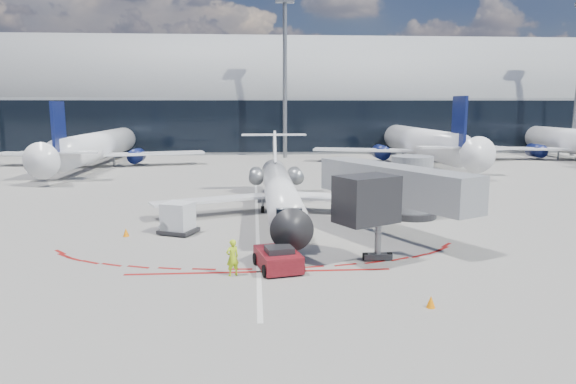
{
  "coord_description": "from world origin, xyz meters",
  "views": [
    {
      "loc": [
        -0.18,
        -37.5,
        8.69
      ],
      "look_at": [
        2.2,
        -1.68,
        2.59
      ],
      "focal_mm": 32.0,
      "sensor_mm": 36.0,
      "label": 1
    }
  ],
  "objects": [
    {
      "name": "bg_airliner_2",
      "position": [
        50.99,
        42.7,
        5.8
      ],
      "size": [
        35.86,
        37.97,
        11.6
      ],
      "primitive_type": null,
      "color": "white",
      "rests_on": "ground"
    },
    {
      "name": "ground",
      "position": [
        0.0,
        0.0,
        0.0
      ],
      "size": [
        260.0,
        260.0,
        0.0
      ],
      "primitive_type": "plane",
      "color": "slate",
      "rests_on": "ground"
    },
    {
      "name": "regional_jet",
      "position": [
        1.8,
        2.41,
        2.1
      ],
      "size": [
        20.4,
        25.15,
        6.3
      ],
      "color": "white",
      "rests_on": "ground"
    },
    {
      "name": "jet_bridge",
      "position": [
        9.79,
        -3.01,
        3.01
      ],
      "size": [
        10.03,
        15.2,
        4.9
      ],
      "color": "gray",
      "rests_on": "ground"
    },
    {
      "name": "pushback_tug",
      "position": [
        1.04,
        -11.07,
        0.58
      ],
      "size": [
        2.73,
        5.18,
        1.32
      ],
      "rotation": [
        0.0,
        0.0,
        0.22
      ],
      "color": "#580C14",
      "rests_on": "ground"
    },
    {
      "name": "safety_cone_right",
      "position": [
        7.42,
        -16.83,
        0.27
      ],
      "size": [
        0.39,
        0.39,
        0.54
      ],
      "primitive_type": "cone",
      "color": "orange",
      "rests_on": "ground"
    },
    {
      "name": "safety_cone_left",
      "position": [
        -8.8,
        -3.46,
        0.28
      ],
      "size": [
        0.4,
        0.4,
        0.56
      ],
      "primitive_type": "cone",
      "color": "orange",
      "rests_on": "ground"
    },
    {
      "name": "ramp_worker",
      "position": [
        -1.34,
        -11.99,
        0.97
      ],
      "size": [
        0.84,
        0.74,
        1.93
      ],
      "primitive_type": "imported",
      "rotation": [
        0.0,
        0.0,
        3.63
      ],
      "color": "#B8DF17",
      "rests_on": "ground"
    },
    {
      "name": "light_mast_centre",
      "position": [
        5.0,
        48.0,
        12.5
      ],
      "size": [
        0.7,
        0.7,
        25.0
      ],
      "primitive_type": "cylinder",
      "color": "slate",
      "rests_on": "ground"
    },
    {
      "name": "uld_container",
      "position": [
        -5.4,
        -2.95,
        1.06
      ],
      "size": [
        2.87,
        2.69,
        2.15
      ],
      "rotation": [
        0.0,
        0.0,
        -0.41
      ],
      "color": "black",
      "rests_on": "ground"
    },
    {
      "name": "apron_centerline",
      "position": [
        0.0,
        2.0,
        0.01
      ],
      "size": [
        0.25,
        40.0,
        0.01
      ],
      "primitive_type": "cube",
      "color": "silver",
      "rests_on": "ground"
    },
    {
      "name": "bg_airliner_1",
      "position": [
        25.15,
        40.87,
        6.12
      ],
      "size": [
        37.83,
        40.05,
        12.24
      ],
      "primitive_type": null,
      "color": "white",
      "rests_on": "ground"
    },
    {
      "name": "bg_airliner_0",
      "position": [
        -22.55,
        38.41,
        5.7
      ],
      "size": [
        35.23,
        37.3,
        11.4
      ],
      "primitive_type": null,
      "color": "white",
      "rests_on": "ground"
    },
    {
      "name": "terminal_building",
      "position": [
        0.0,
        64.97,
        8.52
      ],
      "size": [
        150.0,
        24.15,
        24.0
      ],
      "color": "gray",
      "rests_on": "ground"
    },
    {
      "name": "apron_stop_bar",
      "position": [
        0.0,
        -11.5,
        0.01
      ],
      "size": [
        14.0,
        0.25,
        0.01
      ],
      "primitive_type": "cube",
      "color": "maroon",
      "rests_on": "ground"
    }
  ]
}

